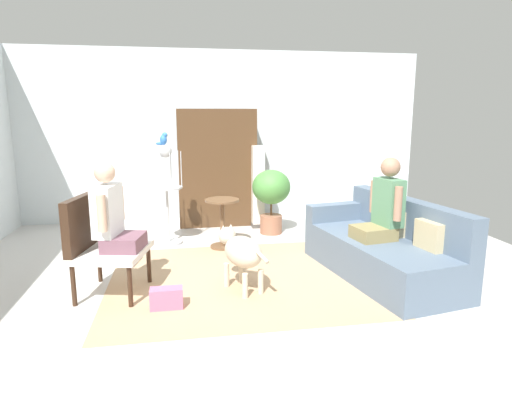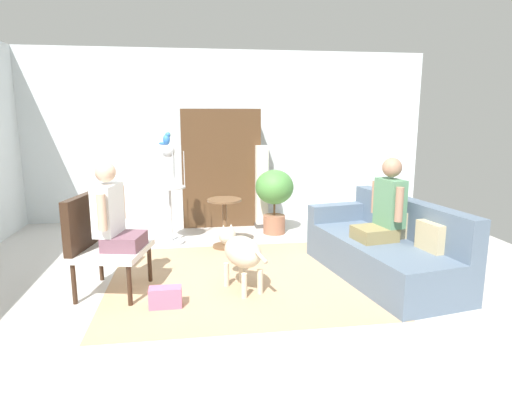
# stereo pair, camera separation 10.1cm
# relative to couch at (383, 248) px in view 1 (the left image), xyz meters

# --- Properties ---
(ground_plane) EXTENTS (7.50, 7.50, 0.00)m
(ground_plane) POSITION_rel_couch_xyz_m (-1.54, 0.22, -0.30)
(ground_plane) COLOR beige
(back_wall) EXTENTS (6.85, 0.12, 2.74)m
(back_wall) POSITION_rel_couch_xyz_m (-1.54, 2.99, 1.07)
(back_wall) COLOR silver
(back_wall) RESTS_ON ground
(area_rug) EXTENTS (2.73, 2.35, 0.01)m
(area_rug) POSITION_rel_couch_xyz_m (-1.55, 0.12, -0.29)
(area_rug) COLOR tan
(area_rug) RESTS_ON ground
(couch) EXTENTS (1.17, 2.04, 0.83)m
(couch) POSITION_rel_couch_xyz_m (0.00, 0.00, 0.00)
(couch) COLOR slate
(couch) RESTS_ON ground
(armchair) EXTENTS (0.76, 0.80, 0.97)m
(armchair) POSITION_rel_couch_xyz_m (-2.95, -0.00, 0.26)
(armchair) COLOR #382316
(armchair) RESTS_ON ground
(person_on_couch) EXTENTS (0.51, 0.49, 0.87)m
(person_on_couch) POSITION_rel_couch_xyz_m (-0.04, -0.03, 0.47)
(person_on_couch) COLOR olive
(person_on_armchair) EXTENTS (0.48, 0.52, 0.84)m
(person_on_armchair) POSITION_rel_couch_xyz_m (-2.80, -0.04, 0.49)
(person_on_armchair) COLOR #724B59
(round_end_table) EXTENTS (0.44, 0.44, 0.65)m
(round_end_table) POSITION_rel_couch_xyz_m (-1.63, 1.26, 0.08)
(round_end_table) COLOR brown
(round_end_table) RESTS_ON ground
(dog) EXTENTS (0.48, 0.75, 0.61)m
(dog) POSITION_rel_couch_xyz_m (-1.58, -0.14, 0.10)
(dog) COLOR beige
(dog) RESTS_ON ground
(bird_cage_stand) EXTENTS (0.42, 0.42, 1.34)m
(bird_cage_stand) POSITION_rel_couch_xyz_m (-2.34, 1.56, 0.41)
(bird_cage_stand) COLOR silver
(bird_cage_stand) RESTS_ON ground
(parrot) EXTENTS (0.17, 0.10, 0.16)m
(parrot) POSITION_rel_couch_xyz_m (-2.36, 1.56, 1.11)
(parrot) COLOR blue
(parrot) RESTS_ON bird_cage_stand
(potted_plant) EXTENTS (0.55, 0.55, 0.94)m
(potted_plant) POSITION_rel_couch_xyz_m (-0.86, 1.84, 0.31)
(potted_plant) COLOR #996047
(potted_plant) RESTS_ON ground
(column_lamp) EXTENTS (0.20, 0.20, 1.26)m
(column_lamp) POSITION_rel_couch_xyz_m (-0.99, 2.22, 0.33)
(column_lamp) COLOR #4C4742
(column_lamp) RESTS_ON ground
(armoire_cabinet) EXTENTS (1.20, 0.56, 1.81)m
(armoire_cabinet) POSITION_rel_couch_xyz_m (-1.59, 2.58, 0.61)
(armoire_cabinet) COLOR #4C331E
(armoire_cabinet) RESTS_ON ground
(handbag) EXTENTS (0.29, 0.14, 0.19)m
(handbag) POSITION_rel_couch_xyz_m (-2.31, -0.46, -0.20)
(handbag) COLOR #D8668C
(handbag) RESTS_ON ground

